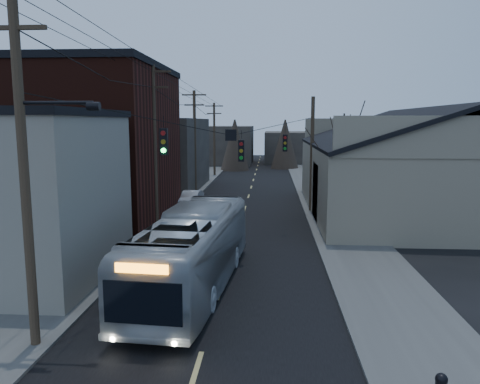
% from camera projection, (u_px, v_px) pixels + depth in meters
% --- Properties ---
extents(road_surface, '(9.00, 110.00, 0.02)m').
position_uv_depth(road_surface, '(247.00, 200.00, 40.31)').
color(road_surface, black).
rests_on(road_surface, ground).
extents(sidewalk_left, '(4.00, 110.00, 0.12)m').
position_uv_depth(sidewalk_left, '(173.00, 199.00, 40.72)').
color(sidewalk_left, '#474744').
rests_on(sidewalk_left, ground).
extents(sidewalk_right, '(4.00, 110.00, 0.12)m').
position_uv_depth(sidewalk_right, '(323.00, 200.00, 39.88)').
color(sidewalk_right, '#474744').
rests_on(sidewalk_right, ground).
extents(building_clapboard, '(8.00, 8.00, 7.00)m').
position_uv_depth(building_clapboard, '(9.00, 198.00, 19.65)').
color(building_clapboard, gray).
rests_on(building_clapboard, ground).
extents(building_brick, '(10.00, 12.00, 10.00)m').
position_uv_depth(building_brick, '(86.00, 148.00, 30.35)').
color(building_brick, black).
rests_on(building_brick, ground).
extents(building_left_far, '(9.00, 14.00, 7.00)m').
position_uv_depth(building_left_far, '(155.00, 154.00, 46.33)').
color(building_left_far, '#322B28').
rests_on(building_left_far, ground).
extents(warehouse, '(16.16, 20.60, 7.73)m').
position_uv_depth(warehouse, '(422.00, 177.00, 34.14)').
color(warehouse, '#80715D').
rests_on(warehouse, ground).
extents(building_far_left, '(10.00, 12.00, 6.00)m').
position_uv_depth(building_far_left, '(221.00, 145.00, 74.79)').
color(building_far_left, '#322B28').
rests_on(building_far_left, ground).
extents(building_far_right, '(12.00, 14.00, 5.00)m').
position_uv_depth(building_far_right, '(300.00, 147.00, 78.96)').
color(building_far_right, '#322B28').
rests_on(building_far_right, ground).
extents(bare_tree, '(0.40, 0.40, 7.20)m').
position_uv_depth(bare_tree, '(342.00, 171.00, 29.49)').
color(bare_tree, black).
rests_on(bare_tree, ground).
extents(utility_lines, '(11.24, 45.28, 10.50)m').
position_uv_depth(utility_lines, '(201.00, 146.00, 34.00)').
color(utility_lines, '#382B1E').
rests_on(utility_lines, ground).
extents(bus, '(3.64, 11.59, 3.18)m').
position_uv_depth(bus, '(193.00, 251.00, 18.63)').
color(bus, '#9DA3A8').
rests_on(bus, ground).
extents(parked_car, '(1.64, 3.96, 1.28)m').
position_uv_depth(parked_car, '(191.00, 199.00, 36.92)').
color(parked_car, '#A1A3A8').
rests_on(parked_car, ground).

